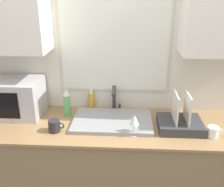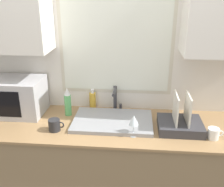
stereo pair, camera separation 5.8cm
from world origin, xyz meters
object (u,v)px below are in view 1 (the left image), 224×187
(mug_near_sink, at_px, (54,126))
(wine_glass, at_px, (134,120))
(dish_rack, at_px, (180,122))
(faucet, at_px, (114,97))
(microwave, at_px, (12,98))
(soap_bottle, at_px, (91,100))
(spray_bottle, at_px, (67,103))

(mug_near_sink, xyz_separation_m, wine_glass, (0.60, -0.02, 0.08))
(dish_rack, distance_m, wine_glass, 0.38)
(dish_rack, bearing_deg, faucet, 152.05)
(microwave, bearing_deg, dish_rack, -6.96)
(faucet, distance_m, mug_near_sink, 0.59)
(soap_bottle, bearing_deg, dish_rack, -24.07)
(mug_near_sink, bearing_deg, dish_rack, 6.05)
(microwave, height_order, wine_glass, microwave)
(dish_rack, relative_size, spray_bottle, 1.34)
(faucet, distance_m, dish_rack, 0.60)
(faucet, xyz_separation_m, microwave, (-0.87, -0.11, 0.02))
(mug_near_sink, distance_m, wine_glass, 0.61)
(microwave, xyz_separation_m, dish_rack, (1.39, -0.17, -0.10))
(microwave, bearing_deg, faucet, 7.16)
(faucet, relative_size, mug_near_sink, 1.88)
(microwave, distance_m, mug_near_sink, 0.52)
(dish_rack, xyz_separation_m, wine_glass, (-0.36, -0.12, 0.07))
(dish_rack, xyz_separation_m, mug_near_sink, (-0.96, -0.10, -0.01))
(dish_rack, bearing_deg, soap_bottle, 155.93)
(faucet, bearing_deg, microwave, -172.84)
(spray_bottle, distance_m, wine_glass, 0.64)
(microwave, xyz_separation_m, spray_bottle, (0.47, 0.00, -0.04))
(dish_rack, relative_size, wine_glass, 1.98)
(microwave, height_order, soap_bottle, microwave)
(soap_bottle, relative_size, mug_near_sink, 1.51)
(faucet, height_order, wine_glass, faucet)
(dish_rack, bearing_deg, wine_glass, -160.93)
(soap_bottle, bearing_deg, wine_glass, -50.14)
(mug_near_sink, bearing_deg, soap_bottle, 62.22)
(wine_glass, bearing_deg, spray_bottle, 152.31)
(spray_bottle, bearing_deg, soap_bottle, 39.58)
(spray_bottle, bearing_deg, dish_rack, -10.62)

